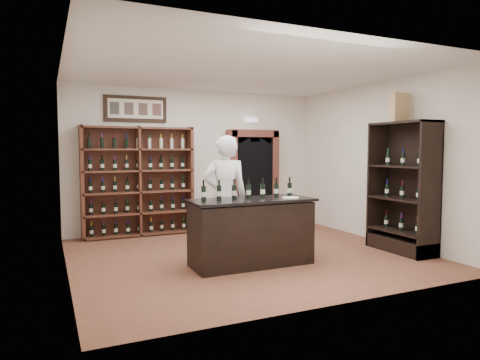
# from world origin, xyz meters

# --- Properties ---
(floor) EXTENTS (5.50, 5.50, 0.00)m
(floor) POSITION_xyz_m (0.00, 0.00, 0.00)
(floor) COLOR brown
(floor) RESTS_ON ground
(ceiling) EXTENTS (5.50, 5.50, 0.00)m
(ceiling) POSITION_xyz_m (0.00, 0.00, 3.00)
(ceiling) COLOR white
(ceiling) RESTS_ON wall_back
(wall_back) EXTENTS (5.50, 0.04, 3.00)m
(wall_back) POSITION_xyz_m (0.00, 2.50, 1.50)
(wall_back) COLOR silver
(wall_back) RESTS_ON ground
(wall_left) EXTENTS (0.04, 5.00, 3.00)m
(wall_left) POSITION_xyz_m (-2.75, 0.00, 1.50)
(wall_left) COLOR silver
(wall_left) RESTS_ON ground
(wall_right) EXTENTS (0.04, 5.00, 3.00)m
(wall_right) POSITION_xyz_m (2.75, 0.00, 1.50)
(wall_right) COLOR silver
(wall_right) RESTS_ON ground
(wine_shelf) EXTENTS (2.20, 0.38, 2.20)m
(wine_shelf) POSITION_xyz_m (-1.30, 2.33, 1.10)
(wine_shelf) COLOR brown
(wine_shelf) RESTS_ON ground
(framed_picture) EXTENTS (1.25, 0.04, 0.52)m
(framed_picture) POSITION_xyz_m (-1.30, 2.47, 2.55)
(framed_picture) COLOR black
(framed_picture) RESTS_ON wall_back
(arched_doorway) EXTENTS (1.17, 0.35, 2.17)m
(arched_doorway) POSITION_xyz_m (1.25, 2.33, 1.14)
(arched_doorway) COLOR black
(arched_doorway) RESTS_ON ground
(emergency_light) EXTENTS (0.30, 0.10, 0.10)m
(emergency_light) POSITION_xyz_m (1.25, 2.42, 2.40)
(emergency_light) COLOR white
(emergency_light) RESTS_ON wall_back
(tasting_counter) EXTENTS (1.88, 0.78, 1.00)m
(tasting_counter) POSITION_xyz_m (-0.20, -0.60, 0.49)
(tasting_counter) COLOR black
(tasting_counter) RESTS_ON ground
(counter_bottle_0) EXTENTS (0.07, 0.07, 0.30)m
(counter_bottle_0) POSITION_xyz_m (-0.92, -0.50, 1.11)
(counter_bottle_0) COLOR black
(counter_bottle_0) RESTS_ON tasting_counter
(counter_bottle_1) EXTENTS (0.07, 0.07, 0.30)m
(counter_bottle_1) POSITION_xyz_m (-0.68, -0.50, 1.11)
(counter_bottle_1) COLOR black
(counter_bottle_1) RESTS_ON tasting_counter
(counter_bottle_2) EXTENTS (0.07, 0.07, 0.30)m
(counter_bottle_2) POSITION_xyz_m (-0.44, -0.50, 1.11)
(counter_bottle_2) COLOR black
(counter_bottle_2) RESTS_ON tasting_counter
(counter_bottle_3) EXTENTS (0.07, 0.07, 0.30)m
(counter_bottle_3) POSITION_xyz_m (-0.20, -0.50, 1.11)
(counter_bottle_3) COLOR black
(counter_bottle_3) RESTS_ON tasting_counter
(counter_bottle_4) EXTENTS (0.07, 0.07, 0.30)m
(counter_bottle_4) POSITION_xyz_m (0.04, -0.50, 1.11)
(counter_bottle_4) COLOR black
(counter_bottle_4) RESTS_ON tasting_counter
(counter_bottle_5) EXTENTS (0.07, 0.07, 0.30)m
(counter_bottle_5) POSITION_xyz_m (0.28, -0.50, 1.11)
(counter_bottle_5) COLOR black
(counter_bottle_5) RESTS_ON tasting_counter
(counter_bottle_6) EXTENTS (0.07, 0.07, 0.30)m
(counter_bottle_6) POSITION_xyz_m (0.52, -0.50, 1.11)
(counter_bottle_6) COLOR black
(counter_bottle_6) RESTS_ON tasting_counter
(side_cabinet) EXTENTS (0.48, 1.20, 2.20)m
(side_cabinet) POSITION_xyz_m (2.52, -0.90, 0.75)
(side_cabinet) COLOR black
(side_cabinet) RESTS_ON ground
(shopkeeper) EXTENTS (0.81, 0.63, 1.96)m
(shopkeeper) POSITION_xyz_m (-0.37, 0.02, 0.98)
(shopkeeper) COLOR white
(shopkeeper) RESTS_ON ground
(plate) EXTENTS (0.25, 0.25, 0.02)m
(plate) POSITION_xyz_m (0.36, -0.81, 1.01)
(plate) COLOR silver
(plate) RESTS_ON tasting_counter
(wine_crate) EXTENTS (0.35, 0.15, 0.48)m
(wine_crate) POSITION_xyz_m (2.47, -0.81, 2.44)
(wine_crate) COLOR tan
(wine_crate) RESTS_ON side_cabinet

